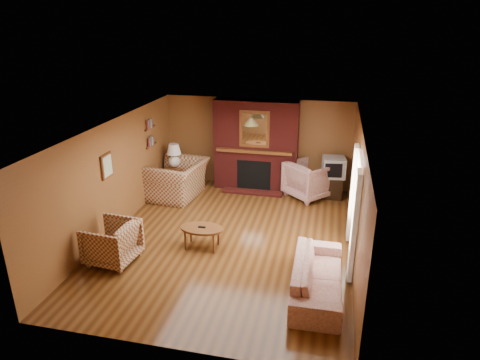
% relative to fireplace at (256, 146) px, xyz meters
% --- Properties ---
extents(floor, '(6.50, 6.50, 0.00)m').
position_rel_fireplace_xyz_m(floor, '(0.00, -2.98, -1.18)').
color(floor, '#48270F').
rests_on(floor, ground).
extents(ceiling, '(6.50, 6.50, 0.00)m').
position_rel_fireplace_xyz_m(ceiling, '(0.00, -2.98, 1.22)').
color(ceiling, white).
rests_on(ceiling, wall_back).
extents(wall_back, '(6.50, 0.00, 6.50)m').
position_rel_fireplace_xyz_m(wall_back, '(0.00, 0.27, 0.02)').
color(wall_back, brown).
rests_on(wall_back, floor).
extents(wall_front, '(6.50, 0.00, 6.50)m').
position_rel_fireplace_xyz_m(wall_front, '(0.00, -6.23, 0.02)').
color(wall_front, brown).
rests_on(wall_front, floor).
extents(wall_left, '(0.00, 6.50, 6.50)m').
position_rel_fireplace_xyz_m(wall_left, '(-2.50, -2.98, 0.02)').
color(wall_left, brown).
rests_on(wall_left, floor).
extents(wall_right, '(0.00, 6.50, 6.50)m').
position_rel_fireplace_xyz_m(wall_right, '(2.50, -2.98, 0.02)').
color(wall_right, brown).
rests_on(wall_right, floor).
extents(fireplace, '(2.20, 0.82, 2.40)m').
position_rel_fireplace_xyz_m(fireplace, '(0.00, 0.00, 0.00)').
color(fireplace, '#581513').
rests_on(fireplace, floor).
extents(window_right, '(0.10, 1.85, 2.00)m').
position_rel_fireplace_xyz_m(window_right, '(2.45, -3.18, -0.06)').
color(window_right, beige).
rests_on(window_right, wall_right).
extents(bookshelf, '(0.09, 0.55, 0.71)m').
position_rel_fireplace_xyz_m(bookshelf, '(-2.44, -1.08, 0.48)').
color(bookshelf, brown).
rests_on(bookshelf, wall_left).
extents(botanical_print, '(0.05, 0.40, 0.50)m').
position_rel_fireplace_xyz_m(botanical_print, '(-2.47, -3.28, 0.37)').
color(botanical_print, brown).
rests_on(botanical_print, wall_left).
extents(pendant_light, '(0.36, 0.36, 0.48)m').
position_rel_fireplace_xyz_m(pendant_light, '(0.00, -0.68, 0.82)').
color(pendant_light, black).
rests_on(pendant_light, ceiling).
extents(plaid_loveseat, '(1.41, 1.57, 0.94)m').
position_rel_fireplace_xyz_m(plaid_loveseat, '(-1.85, -1.02, -0.71)').
color(plaid_loveseat, maroon).
rests_on(plaid_loveseat, floor).
extents(plaid_armchair, '(0.96, 0.94, 0.81)m').
position_rel_fireplace_xyz_m(plaid_armchair, '(-1.95, -4.28, -0.78)').
color(plaid_armchair, maroon).
rests_on(plaid_armchair, floor).
extents(floral_sofa, '(0.84, 2.08, 0.61)m').
position_rel_fireplace_xyz_m(floral_sofa, '(1.90, -4.43, -0.88)').
color(floral_sofa, beige).
rests_on(floral_sofa, floor).
extents(floral_armchair, '(1.43, 1.44, 0.94)m').
position_rel_fireplace_xyz_m(floral_armchair, '(1.46, -0.30, -0.71)').
color(floral_armchair, beige).
rests_on(floral_armchair, floor).
extents(coffee_table, '(0.88, 0.54, 0.46)m').
position_rel_fireplace_xyz_m(coffee_table, '(-0.45, -3.41, -0.79)').
color(coffee_table, brown).
rests_on(coffee_table, floor).
extents(side_table, '(0.51, 0.51, 0.62)m').
position_rel_fireplace_xyz_m(side_table, '(-2.10, -0.53, -0.87)').
color(side_table, brown).
rests_on(side_table, floor).
extents(table_lamp, '(0.39, 0.39, 0.64)m').
position_rel_fireplace_xyz_m(table_lamp, '(-2.10, -0.53, -0.20)').
color(table_lamp, white).
rests_on(table_lamp, side_table).
extents(tv_stand, '(0.52, 0.48, 0.56)m').
position_rel_fireplace_xyz_m(tv_stand, '(2.05, -0.18, -0.90)').
color(tv_stand, black).
rests_on(tv_stand, floor).
extents(crt_tv, '(0.62, 0.61, 0.51)m').
position_rel_fireplace_xyz_m(crt_tv, '(2.05, -0.19, -0.36)').
color(crt_tv, '#ACAEB4').
rests_on(crt_tv, tv_stand).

